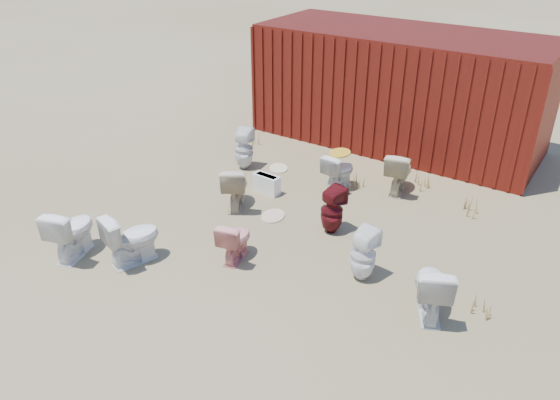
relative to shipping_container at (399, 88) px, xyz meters
The scene contains 22 objects.
ground 5.34m from the shipping_container, 90.00° to the right, with size 100.00×100.00×0.00m, color brown.
shipping_container is the anchor object (origin of this frame).
toilet_front_a 7.29m from the shipping_container, 107.43° to the right, with size 0.46×0.81×0.83m, color white.
toilet_front_pink 5.71m from the shipping_container, 90.96° to the right, with size 0.37×0.65×0.66m, color #E48983.
toilet_front_c 6.71m from the shipping_container, 101.17° to the right, with size 0.45×0.80×0.81m, color white.
toilet_front_maroon 4.33m from the shipping_container, 80.27° to the right, with size 0.36×0.36×0.79m, color #590F14.
toilet_front_e 5.97m from the shipping_container, 62.46° to the right, with size 0.45×0.79×0.81m, color silver.
toilet_back_a 3.67m from the shipping_container, 122.23° to the right, with size 0.37×0.38×0.83m, color white.
toilet_back_beige_left 4.58m from the shipping_container, 103.94° to the right, with size 0.44×0.77×0.79m, color #C1AE8D.
toilet_back_beige_right 2.61m from the shipping_container, 65.52° to the right, with size 0.44×0.78×0.80m, color beige.
toilet_back_yellowlid 2.91m from the shipping_container, 88.27° to the right, with size 0.40×0.69×0.71m, color white.
toilet_back_e 5.38m from the shipping_container, 71.52° to the right, with size 0.36×0.37×0.80m, color white.
yellow_lid 2.82m from the shipping_container, 88.27° to the right, with size 0.36×0.45×0.03m, color gold.
loose_tank 3.91m from the shipping_container, 104.26° to the right, with size 0.50×0.20×0.35m, color white.
loose_lid_near 4.49m from the shipping_container, 94.40° to the right, with size 0.38×0.49×0.02m, color beige.
loose_lid_far 3.22m from the shipping_container, 116.10° to the right, with size 0.36×0.47×0.02m, color beige.
weed_clump_a 3.41m from the shipping_container, 141.56° to the right, with size 0.36×0.36×0.31m, color olive.
weed_clump_b 2.76m from the shipping_container, 82.23° to the right, with size 0.32×0.32×0.24m, color olive.
weed_clump_c 3.48m from the shipping_container, 45.17° to the right, with size 0.36×0.36×0.30m, color olive.
weed_clump_d 2.40m from the shipping_container, 104.25° to the right, with size 0.30×0.30×0.27m, color olive.
weed_clump_e 2.55m from the shipping_container, 54.98° to the right, with size 0.34×0.34×0.29m, color olive.
weed_clump_f 5.99m from the shipping_container, 55.73° to the right, with size 0.28×0.28×0.22m, color olive.
Camera 1 is at (4.22, -5.69, 4.67)m, focal length 35.00 mm.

